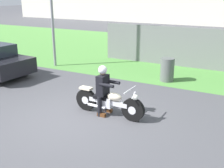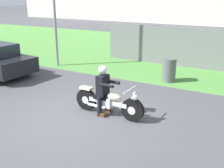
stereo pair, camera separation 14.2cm
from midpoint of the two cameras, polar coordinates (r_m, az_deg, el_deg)
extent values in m
plane|color=#4C4C51|center=(7.53, -7.79, -7.29)|extent=(120.00, 120.00, 0.00)
cube|color=#549342|center=(16.12, 13.11, 6.21)|extent=(60.00, 12.00, 0.01)
cylinder|color=black|center=(7.28, 3.79, -5.34)|extent=(0.63, 0.14, 0.63)
cylinder|color=silver|center=(7.28, 3.79, -5.34)|extent=(0.22, 0.15, 0.22)
cylinder|color=black|center=(7.99, -5.84, -3.21)|extent=(0.63, 0.14, 0.63)
cylinder|color=silver|center=(7.99, -5.84, -3.21)|extent=(0.22, 0.15, 0.22)
cube|color=silver|center=(7.58, -1.26, -3.68)|extent=(1.19, 0.17, 0.12)
cube|color=silver|center=(7.61, -1.58, -3.75)|extent=(0.33, 0.25, 0.28)
ellipsoid|color=beige|center=(7.43, -0.07, -2.65)|extent=(0.45, 0.25, 0.22)
cube|color=black|center=(7.65, -2.68, -2.68)|extent=(0.45, 0.25, 0.10)
cube|color=beige|center=(7.87, -5.92, -0.87)|extent=(0.36, 0.21, 0.06)
cylinder|color=silver|center=(7.21, 3.47, -3.44)|extent=(0.25, 0.06, 0.53)
cylinder|color=silver|center=(7.13, 3.16, -1.19)|extent=(0.05, 0.66, 0.04)
sphere|color=white|center=(7.12, 4.28, -2.77)|extent=(0.16, 0.16, 0.16)
cylinder|color=silver|center=(7.67, -3.72, -4.57)|extent=(0.55, 0.09, 0.08)
cylinder|color=black|center=(7.85, -1.71, -3.78)|extent=(0.12, 0.12, 0.57)
cube|color=#593319|center=(7.91, -1.32, -5.43)|extent=(0.24, 0.11, 0.10)
cylinder|color=black|center=(7.57, -3.13, -4.66)|extent=(0.12, 0.12, 0.57)
cube|color=#593319|center=(7.63, -2.72, -6.36)|extent=(0.24, 0.11, 0.10)
cube|color=black|center=(7.51, -2.46, -0.24)|extent=(0.23, 0.39, 0.56)
cylinder|color=black|center=(7.52, -0.36, 0.43)|extent=(0.42, 0.10, 0.09)
cylinder|color=black|center=(7.24, -1.70, -0.28)|extent=(0.42, 0.10, 0.09)
sphere|color=tan|center=(7.39, -2.50, 2.71)|extent=(0.20, 0.20, 0.20)
sphere|color=silver|center=(7.39, -2.50, 2.93)|extent=(0.24, 0.24, 0.24)
cylinder|color=gray|center=(12.86, -12.78, 16.34)|extent=(0.12, 0.12, 5.80)
cylinder|color=#595E5B|center=(10.75, 10.97, 2.91)|extent=(0.52, 0.52, 0.90)
cylinder|color=black|center=(12.04, -18.08, 3.35)|extent=(0.65, 0.25, 0.64)
cube|color=slate|center=(13.13, 12.42, 7.59)|extent=(7.00, 0.06, 1.80)
camera|label=1|loc=(0.07, -90.54, -0.18)|focal=44.23mm
camera|label=2|loc=(0.07, 89.46, 0.18)|focal=44.23mm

